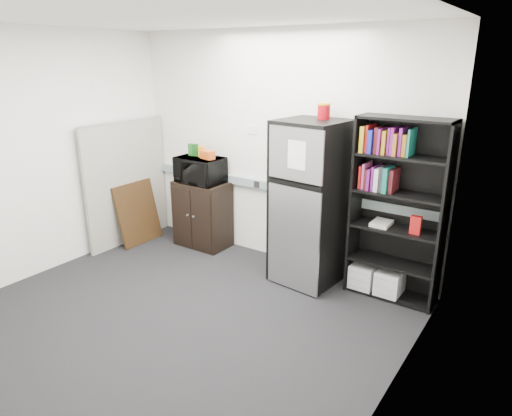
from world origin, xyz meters
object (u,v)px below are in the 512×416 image
at_px(refrigerator, 310,203).
at_px(cabinet, 202,214).
at_px(bookshelf, 396,207).
at_px(cubicle_partition, 127,182).
at_px(microwave, 200,170).

bearing_deg(refrigerator, cabinet, -177.11).
distance_m(bookshelf, refrigerator, 0.90).
height_order(cubicle_partition, microwave, cubicle_partition).
bearing_deg(cabinet, bookshelf, 1.51).
bearing_deg(microwave, cubicle_partition, -156.74).
xyz_separation_m(cubicle_partition, microwave, (0.92, 0.40, 0.21)).
distance_m(cubicle_partition, microwave, 1.03).
xyz_separation_m(bookshelf, cubicle_partition, (-3.41, -0.49, -0.16)).
relative_size(cabinet, refrigerator, 0.49).
relative_size(cabinet, microwave, 1.47).
xyz_separation_m(cabinet, refrigerator, (1.60, -0.08, 0.46)).
relative_size(bookshelf, cabinet, 2.14).
bearing_deg(cabinet, microwave, -90.00).
relative_size(cubicle_partition, microwave, 2.75).
relative_size(bookshelf, microwave, 3.15).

